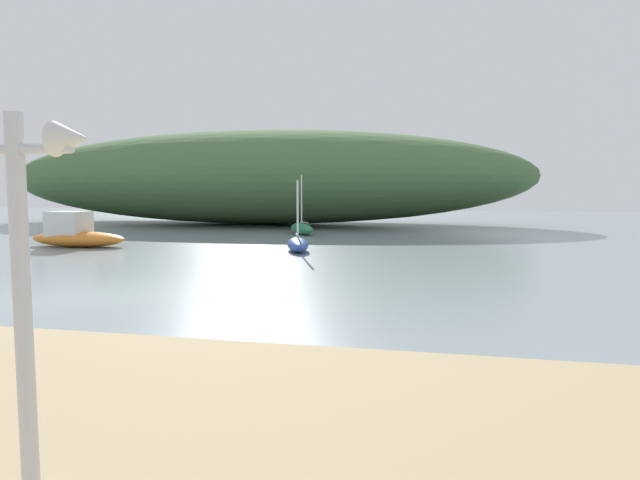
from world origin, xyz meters
TOP-DOWN VIEW (x-y plane):
  - ground_plane at (0.00, 0.00)m, footprint 120.00×120.00m
  - distant_hill at (-5.57, 28.20)m, footprint 40.14×15.09m
  - sailboat_west_reach at (0.37, 18.54)m, footprint 2.33×3.03m
  - motorboat_near_shore at (-7.61, 9.90)m, footprint 4.40×1.66m
  - sailboat_mid_channel at (2.33, 10.18)m, footprint 1.67×2.90m

SIDE VIEW (x-z plane):
  - ground_plane at x=0.00m, z-range 0.00..0.00m
  - sailboat_mid_channel at x=2.33m, z-range -1.14..1.72m
  - sailboat_west_reach at x=0.37m, z-range -1.32..2.01m
  - motorboat_near_shore at x=-7.61m, z-range -0.23..1.31m
  - distant_hill at x=-5.57m, z-range 0.00..6.90m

